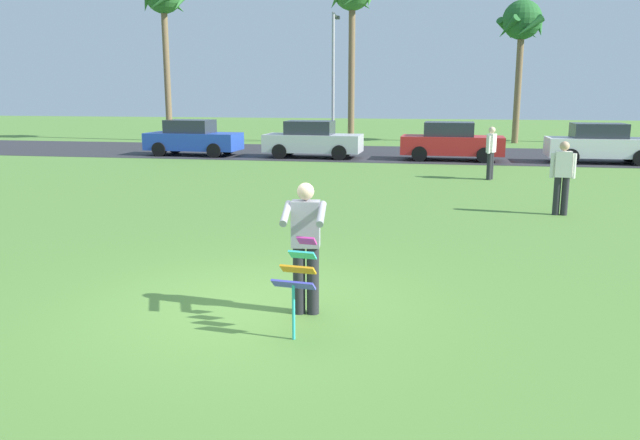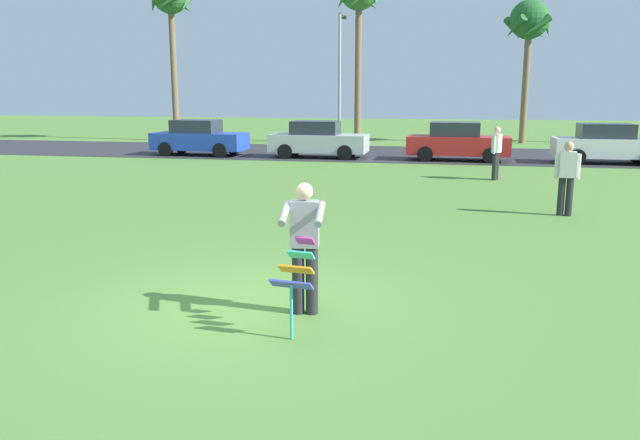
% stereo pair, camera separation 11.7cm
% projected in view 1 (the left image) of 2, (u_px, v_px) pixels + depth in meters
% --- Properties ---
extents(ground_plane, '(120.00, 120.00, 0.00)m').
position_uv_depth(ground_plane, '(251.00, 307.00, 8.55)').
color(ground_plane, '#568438').
extents(road_strip, '(120.00, 8.00, 0.01)m').
position_uv_depth(road_strip, '(385.00, 154.00, 29.45)').
color(road_strip, '#2D2D33').
rests_on(road_strip, ground).
extents(person_kite_flyer, '(0.59, 0.69, 1.73)m').
position_uv_depth(person_kite_flyer, '(306.00, 243.00, 8.09)').
color(person_kite_flyer, '#26262B').
rests_on(person_kite_flyer, ground).
extents(kite_held, '(0.53, 0.67, 1.14)m').
position_uv_depth(kite_held, '(298.00, 273.00, 7.43)').
color(kite_held, '#D83399').
rests_on(kite_held, ground).
extents(parked_car_blue, '(4.26, 1.96, 1.60)m').
position_uv_depth(parked_car_blue, '(193.00, 138.00, 28.50)').
color(parked_car_blue, '#2347B7').
rests_on(parked_car_blue, ground).
extents(parked_car_silver, '(4.24, 1.91, 1.60)m').
position_uv_depth(parked_car_silver, '(312.00, 140.00, 27.52)').
color(parked_car_silver, silver).
rests_on(parked_car_silver, ground).
extents(parked_car_red, '(4.25, 1.93, 1.60)m').
position_uv_depth(parked_car_red, '(451.00, 142.00, 26.45)').
color(parked_car_red, red).
rests_on(parked_car_red, ground).
extents(parked_car_white, '(4.20, 1.84, 1.60)m').
position_uv_depth(parked_car_white, '(600.00, 144.00, 25.40)').
color(parked_car_white, white).
rests_on(parked_car_white, ground).
extents(palm_tree_left_near, '(2.58, 2.71, 9.26)m').
position_uv_depth(palm_tree_left_near, '(164.00, 2.00, 35.67)').
color(palm_tree_left_near, brown).
rests_on(palm_tree_left_near, ground).
extents(palm_tree_centre_far, '(2.58, 2.71, 7.70)m').
position_uv_depth(palm_tree_centre_far, '(522.00, 26.00, 34.23)').
color(palm_tree_centre_far, brown).
rests_on(palm_tree_centre_far, ground).
extents(streetlight_pole, '(0.24, 1.65, 7.00)m').
position_uv_depth(streetlight_pole, '(334.00, 70.00, 34.39)').
color(streetlight_pole, '#9E9EA3').
rests_on(streetlight_pole, ground).
extents(person_walker_near, '(0.35, 0.53, 1.73)m').
position_uv_depth(person_walker_near, '(491.00, 151.00, 20.67)').
color(person_walker_near, '#26262B').
rests_on(person_walker_near, ground).
extents(person_walker_far, '(0.57, 0.24, 1.73)m').
position_uv_depth(person_walker_far, '(562.00, 176.00, 14.71)').
color(person_walker_far, '#26262B').
rests_on(person_walker_far, ground).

